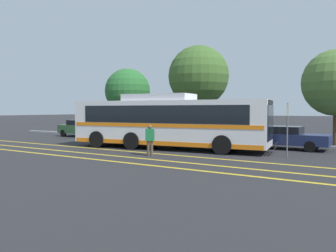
% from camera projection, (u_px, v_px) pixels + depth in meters
% --- Properties ---
extents(ground_plane, '(220.00, 220.00, 0.00)m').
position_uv_depth(ground_plane, '(154.00, 147.00, 19.94)').
color(ground_plane, '#262628').
extents(lane_strip_0, '(31.48, 0.20, 0.01)m').
position_uv_depth(lane_strip_0, '(146.00, 153.00, 17.32)').
color(lane_strip_0, gold).
rests_on(lane_strip_0, ground_plane).
extents(lane_strip_1, '(31.48, 0.20, 0.01)m').
position_uv_depth(lane_strip_1, '(126.00, 157.00, 15.83)').
color(lane_strip_1, gold).
rests_on(lane_strip_1, ground_plane).
extents(lane_strip_2, '(31.48, 0.20, 0.01)m').
position_uv_depth(lane_strip_2, '(107.00, 161.00, 14.68)').
color(lane_strip_2, gold).
rests_on(lane_strip_2, ground_plane).
extents(curb_strip, '(39.48, 0.36, 0.15)m').
position_uv_depth(curb_strip, '(205.00, 140.00, 23.55)').
color(curb_strip, '#99999E').
rests_on(curb_strip, ground_plane).
extents(transit_bus, '(11.99, 4.03, 3.20)m').
position_uv_depth(transit_bus, '(168.00, 121.00, 19.13)').
color(transit_bus, silver).
rests_on(transit_bus, ground_plane).
extents(parked_car_0, '(4.20, 2.24, 1.41)m').
position_uv_depth(parked_car_0, '(81.00, 128.00, 27.60)').
color(parked_car_0, '#335B33').
rests_on(parked_car_0, ground_plane).
extents(parked_car_1, '(4.27, 1.94, 1.46)m').
position_uv_depth(parked_car_1, '(131.00, 130.00, 25.29)').
color(parked_car_1, olive).
rests_on(parked_car_1, ground_plane).
extents(parked_car_2, '(3.93, 1.86, 1.40)m').
position_uv_depth(parked_car_2, '(196.00, 133.00, 21.96)').
color(parked_car_2, '#335B33').
rests_on(parked_car_2, ground_plane).
extents(parked_car_3, '(4.82, 2.01, 1.32)m').
position_uv_depth(parked_car_3, '(285.00, 137.00, 19.06)').
color(parked_car_3, navy).
rests_on(parked_car_3, ground_plane).
extents(pedestrian_0, '(0.47, 0.37, 1.54)m').
position_uv_depth(pedestrian_0, '(150.00, 138.00, 16.21)').
color(pedestrian_0, brown).
rests_on(pedestrian_0, ground_plane).
extents(bus_stop_sign, '(0.08, 0.40, 2.59)m').
position_uv_depth(bus_stop_sign, '(287.00, 123.00, 15.69)').
color(bus_stop_sign, '#59595E').
rests_on(bus_stop_sign, ground_plane).
extents(tree_1, '(4.21, 4.21, 6.09)m').
position_uv_depth(tree_1, '(336.00, 83.00, 20.59)').
color(tree_1, '#513823').
rests_on(tree_1, ground_plane).
extents(tree_2, '(4.20, 4.20, 6.10)m').
position_uv_depth(tree_2, '(128.00, 91.00, 30.46)').
color(tree_2, '#513823').
rests_on(tree_2, ground_plane).
extents(tree_3, '(5.00, 5.00, 7.56)m').
position_uv_depth(tree_3, '(199.00, 76.00, 27.03)').
color(tree_3, '#513823').
rests_on(tree_3, ground_plane).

